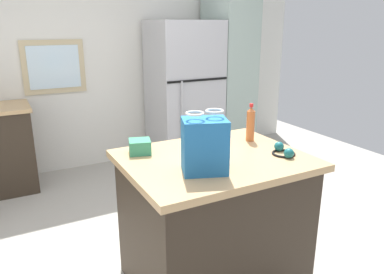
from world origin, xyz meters
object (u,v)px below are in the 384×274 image
Objects in this scene: kitchen_island at (213,221)px; tall_cabinet at (229,70)px; small_box at (140,147)px; shopping_bag at (205,145)px; bottle at (251,124)px; refrigerator at (184,93)px; ear_defenders at (284,151)px.

tall_cabinet reaches higher than kitchen_island.
shopping_bag is at bearing -65.53° from small_box.
bottle is (0.79, -0.12, 0.08)m from small_box.
kitchen_island is 2.48m from refrigerator.
ear_defenders is (0.01, -0.34, -0.10)m from bottle.
bottle is (0.58, 0.35, -0.03)m from shopping_bag.
small_box is at bearing 150.34° from ear_defenders.
tall_cabinet is 3.01m from shopping_bag.
ear_defenders is at bearing -115.88° from tall_cabinet.
tall_cabinet is 11.54× the size of ear_defenders.
bottle is at bearing 31.14° from shopping_bag.
tall_cabinet is (0.66, 0.00, 0.25)m from refrigerator.
tall_cabinet is 6.40× the size of shopping_bag.
refrigerator is 0.78× the size of tall_cabinet.
refrigerator reaches higher than small_box.
refrigerator reaches higher than kitchen_island.
small_box reaches higher than kitchen_island.
refrigerator reaches higher than ear_defenders.
bottle is at bearing -104.22° from refrigerator.
shopping_bag is at bearing -148.86° from bottle.
refrigerator reaches higher than shopping_bag.
tall_cabinet is at bearing 64.12° from ear_defenders.
refrigerator is 6.51× the size of bottle.
ear_defenders reaches higher than kitchen_island.
ear_defenders is (-0.51, -2.43, 0.06)m from refrigerator.
kitchen_island is at bearing -125.23° from tall_cabinet.
bottle is (-1.19, -2.09, -0.09)m from tall_cabinet.
kitchen_island is at bearing -157.02° from bottle.
kitchen_island is 4.19× the size of bottle.
refrigerator is at bearing 56.18° from small_box.
small_box is at bearing 143.51° from kitchen_island.
shopping_bag is at bearing -134.59° from kitchen_island.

